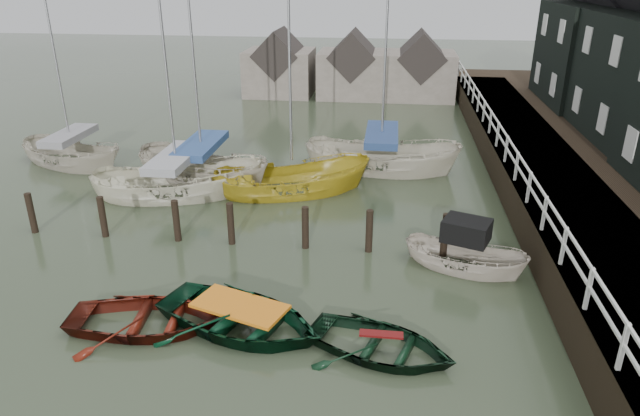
# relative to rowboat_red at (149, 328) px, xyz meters

# --- Properties ---
(ground) EXTENTS (120.00, 120.00, 0.00)m
(ground) POSITION_rel_rowboat_red_xyz_m (2.00, 1.78, 0.00)
(ground) COLOR #283220
(ground) RESTS_ON ground
(pier) EXTENTS (3.04, 32.00, 2.70)m
(pier) POSITION_rel_rowboat_red_xyz_m (11.48, 11.78, 0.71)
(pier) COLOR black
(pier) RESTS_ON ground
(mooring_pilings) EXTENTS (13.72, 0.22, 1.80)m
(mooring_pilings) POSITION_rel_rowboat_red_xyz_m (0.89, 4.78, 0.50)
(mooring_pilings) COLOR black
(mooring_pilings) RESTS_ON ground
(far_sheds) EXTENTS (14.00, 4.08, 4.39)m
(far_sheds) POSITION_rel_rowboat_red_xyz_m (2.83, 27.78, 1.86)
(far_sheds) COLOR #665B51
(far_sheds) RESTS_ON ground
(rowboat_red) EXTENTS (4.17, 3.16, 0.81)m
(rowboat_red) POSITION_rel_rowboat_red_xyz_m (0.00, 0.00, 0.00)
(rowboat_red) COLOR #4F150B
(rowboat_red) RESTS_ON ground
(rowboat_green) EXTENTS (5.17, 4.40, 0.91)m
(rowboat_green) POSITION_rel_rowboat_red_xyz_m (2.27, 0.24, 0.00)
(rowboat_green) COLOR black
(rowboat_green) RESTS_ON ground
(rowboat_dkgreen) EXTENTS (4.10, 3.47, 0.72)m
(rowboat_dkgreen) POSITION_rel_rowboat_red_xyz_m (5.71, -0.30, 0.00)
(rowboat_dkgreen) COLOR black
(rowboat_dkgreen) RESTS_ON ground
(motorboat) EXTENTS (3.89, 2.60, 2.19)m
(motorboat) POSITION_rel_rowboat_red_xyz_m (8.04, 4.04, 0.12)
(motorboat) COLOR beige
(motorboat) RESTS_ON ground
(sailboat_a) EXTENTS (6.96, 4.03, 12.17)m
(sailboat_a) POSITION_rel_rowboat_red_xyz_m (-2.38, 8.67, 0.06)
(sailboat_a) COLOR beige
(sailboat_a) RESTS_ON ground
(sailboat_b) EXTENTS (7.10, 5.05, 11.51)m
(sailboat_b) POSITION_rel_rowboat_red_xyz_m (-1.91, 10.30, 0.06)
(sailboat_b) COLOR #BCB3A1
(sailboat_b) RESTS_ON ground
(sailboat_c) EXTENTS (6.67, 4.17, 11.41)m
(sailboat_c) POSITION_rel_rowboat_red_xyz_m (1.96, 9.55, 0.01)
(sailboat_c) COLOR gold
(sailboat_c) RESTS_ON ground
(sailboat_d) EXTENTS (7.12, 3.49, 13.00)m
(sailboat_d) POSITION_rel_rowboat_red_xyz_m (5.36, 12.67, 0.06)
(sailboat_d) COLOR beige
(sailboat_d) RESTS_ON ground
(sailboat_e) EXTENTS (6.14, 4.18, 10.13)m
(sailboat_e) POSITION_rel_rowboat_red_xyz_m (-8.38, 11.63, 0.06)
(sailboat_e) COLOR #BCB3A1
(sailboat_e) RESTS_ON ground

